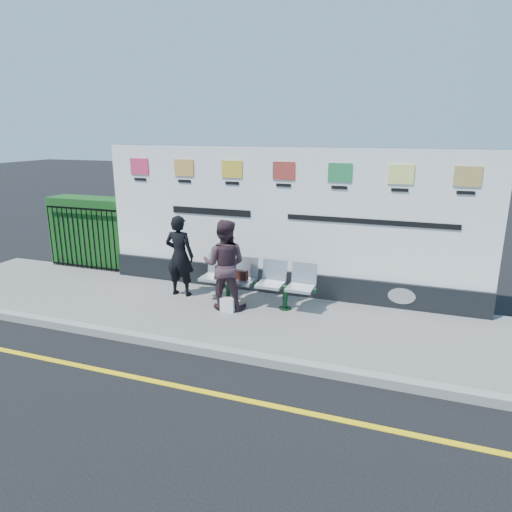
# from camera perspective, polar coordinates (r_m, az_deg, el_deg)

# --- Properties ---
(ground) EXTENTS (80.00, 80.00, 0.00)m
(ground) POSITION_cam_1_polar(r_m,az_deg,el_deg) (6.73, -10.69, -15.55)
(ground) COLOR black
(pavement) EXTENTS (14.00, 3.00, 0.12)m
(pavement) POSITION_cam_1_polar(r_m,az_deg,el_deg) (8.71, -2.37, -7.39)
(pavement) COLOR slate
(pavement) RESTS_ON ground
(kerb) EXTENTS (14.00, 0.18, 0.14)m
(kerb) POSITION_cam_1_polar(r_m,az_deg,el_deg) (7.46, -6.79, -11.48)
(kerb) COLOR gray
(kerb) RESTS_ON ground
(yellow_line) EXTENTS (14.00, 0.10, 0.01)m
(yellow_line) POSITION_cam_1_polar(r_m,az_deg,el_deg) (6.73, -10.69, -15.52)
(yellow_line) COLOR yellow
(yellow_line) RESTS_ON ground
(billboard) EXTENTS (8.00, 0.30, 3.00)m
(billboard) POSITION_cam_1_polar(r_m,az_deg,el_deg) (9.35, 3.50, 2.97)
(billboard) COLOR black
(billboard) RESTS_ON pavement
(hedge) EXTENTS (2.35, 0.70, 1.70)m
(hedge) POSITION_cam_1_polar(r_m,az_deg,el_deg) (12.22, -19.40, 2.92)
(hedge) COLOR #164917
(hedge) RESTS_ON pavement
(railing) EXTENTS (2.05, 0.06, 1.54)m
(railing) POSITION_cam_1_polar(r_m,az_deg,el_deg) (11.90, -20.72, 2.09)
(railing) COLOR black
(railing) RESTS_ON pavement
(bench) EXTENTS (2.28, 0.61, 0.49)m
(bench) POSITION_cam_1_polar(r_m,az_deg,el_deg) (8.93, -0.01, -4.66)
(bench) COLOR #ABB0B4
(bench) RESTS_ON pavement
(woman_left) EXTENTS (0.62, 0.42, 1.68)m
(woman_left) POSITION_cam_1_polar(r_m,az_deg,el_deg) (9.44, -9.52, 0.03)
(woman_left) COLOR black
(woman_left) RESTS_ON pavement
(woman_right) EXTENTS (0.94, 0.78, 1.73)m
(woman_right) POSITION_cam_1_polar(r_m,az_deg,el_deg) (8.63, -3.97, -1.09)
(woman_right) COLOR #3D272E
(woman_right) RESTS_ON pavement
(handbag_brown) EXTENTS (0.25, 0.13, 0.19)m
(handbag_brown) POSITION_cam_1_polar(r_m,az_deg,el_deg) (8.93, -1.80, -2.39)
(handbag_brown) COLOR black
(handbag_brown) RESTS_ON bench
(carrier_bag_white) EXTENTS (0.27, 0.16, 0.27)m
(carrier_bag_white) POSITION_cam_1_polar(r_m,az_deg,el_deg) (8.69, -3.52, -6.07)
(carrier_bag_white) COLOR silver
(carrier_bag_white) RESTS_ON pavement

